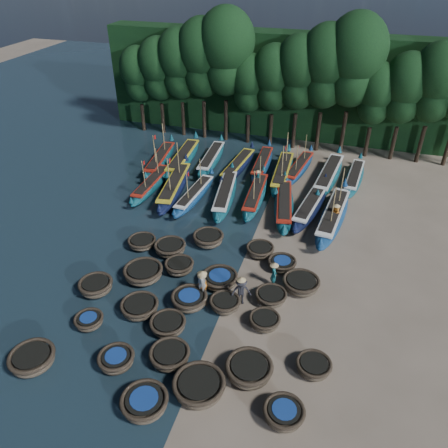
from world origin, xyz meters
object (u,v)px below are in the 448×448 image
(long_boat_12, at_px, (238,166))
(coracle_2, at_px, (145,402))
(fisherman_3, at_px, (241,291))
(coracle_6, at_px, (168,324))
(fisherman_0, at_px, (202,283))
(long_boat_16, at_px, (329,175))
(fisherman_5, at_px, (258,179))
(coracle_13, at_px, (225,303))
(coracle_15, at_px, (143,273))
(fisherman_6, at_px, (335,215))
(coracle_9, at_px, (314,366))
(coracle_0, at_px, (32,359))
(coracle_14, at_px, (265,321))
(coracle_3, at_px, (199,386))
(coracle_11, at_px, (140,307))
(fisherman_4, at_px, (203,284))
(coracle_18, at_px, (271,296))
(long_boat_9, at_px, (160,160))
(long_boat_8, at_px, (333,216))
(coracle_19, at_px, (301,283))
(long_boat_4, at_px, (225,194))
(coracle_21, at_px, (170,248))
(coracle_5, at_px, (89,321))
(long_boat_1, at_px, (152,184))
(long_boat_13, at_px, (262,164))
(fisherman_1, at_px, (274,273))
(long_boat_3, at_px, (194,195))
(long_boat_6, at_px, (284,205))
(long_boat_10, at_px, (183,159))
(fisherman_2, at_px, (202,284))
(coracle_4, at_px, (284,413))
(long_boat_15, at_px, (299,168))
(coracle_20, at_px, (142,242))
(coracle_24, at_px, (282,263))
(coracle_16, at_px, (179,266))
(long_boat_11, at_px, (211,159))
(coracle_8, at_px, (249,369))
(coracle_7, at_px, (170,355))
(coracle_23, at_px, (260,250))
(coracle_12, at_px, (189,299))
(long_boat_17, at_px, (354,177))

(long_boat_12, bearing_deg, coracle_2, -79.06)
(fisherman_3, bearing_deg, coracle_6, -158.25)
(coracle_2, bearing_deg, fisherman_0, 90.15)
(long_boat_16, relative_size, fisherman_5, 5.31)
(long_boat_12, bearing_deg, fisherman_5, -41.15)
(coracle_13, height_order, coracle_15, coracle_15)
(fisherman_3, bearing_deg, fisherman_6, 43.38)
(coracle_13, relative_size, fisherman_5, 1.15)
(coracle_9, height_order, fisherman_0, fisherman_0)
(coracle_15, xyz_separation_m, fisherman_3, (6.21, -0.36, 0.46))
(coracle_0, distance_m, coracle_14, 11.67)
(coracle_3, xyz_separation_m, coracle_11, (-4.84, 3.88, -0.05))
(coracle_3, height_order, fisherman_4, fisherman_4)
(coracle_18, xyz_separation_m, long_boat_9, (-13.19, 14.51, 0.20))
(coracle_3, relative_size, long_boat_8, 0.32)
(coracle_19, relative_size, long_boat_4, 0.30)
(coracle_6, height_order, coracle_21, coracle_21)
(coracle_5, distance_m, fisherman_5, 18.35)
(long_boat_1, distance_m, long_boat_13, 10.08)
(coracle_2, bearing_deg, fisherman_1, 68.78)
(long_boat_3, relative_size, long_boat_6, 0.90)
(long_boat_10, height_order, fisherman_6, fisherman_6)
(coracle_3, distance_m, long_boat_6, 16.80)
(long_boat_12, relative_size, fisherman_2, 4.61)
(coracle_4, relative_size, coracle_18, 1.00)
(long_boat_15, height_order, fisherman_6, long_boat_15)
(coracle_14, bearing_deg, long_boat_10, 123.29)
(coracle_20, distance_m, long_boat_13, 14.78)
(coracle_6, distance_m, coracle_13, 3.40)
(coracle_24, bearing_deg, coracle_5, -139.10)
(coracle_16, bearing_deg, coracle_20, 152.83)
(long_boat_4, relative_size, fisherman_1, 4.81)
(coracle_24, height_order, long_boat_13, long_boat_13)
(fisherman_1, bearing_deg, long_boat_3, 18.60)
(long_boat_11, bearing_deg, coracle_8, -71.03)
(coracle_7, bearing_deg, coracle_6, 115.43)
(coracle_20, bearing_deg, fisherman_3, -23.41)
(coracle_4, distance_m, coracle_23, 11.71)
(long_boat_8, bearing_deg, coracle_4, -85.85)
(long_boat_3, xyz_separation_m, long_boat_11, (-0.78, 6.67, 0.05))
(coracle_11, bearing_deg, long_boat_15, 73.40)
(coracle_2, xyz_separation_m, coracle_4, (5.92, 1.26, -0.02))
(long_boat_3, relative_size, fisherman_6, 3.89)
(coracle_3, height_order, coracle_21, coracle_3)
(long_boat_8, bearing_deg, coracle_8, -93.71)
(coracle_15, distance_m, long_boat_8, 14.16)
(coracle_12, xyz_separation_m, long_boat_6, (3.26, 11.61, 0.10))
(coracle_12, relative_size, long_boat_10, 0.23)
(coracle_8, xyz_separation_m, long_boat_17, (3.78, 21.48, 0.03))
(coracle_11, bearing_deg, fisherman_0, 40.13)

